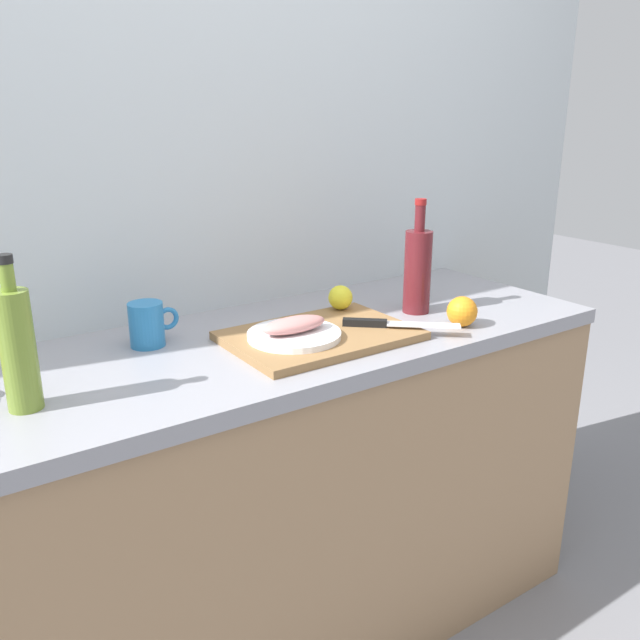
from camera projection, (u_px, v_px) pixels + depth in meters
The scene contains 11 objects.
back_wall at pixel (164, 185), 1.70m from camera, with size 3.20×0.05×2.50m, color silver.
kitchen_counter at pixel (235, 513), 1.69m from camera, with size 2.00×0.60×0.90m.
cutting_board at pixel (320, 336), 1.61m from camera, with size 0.44×0.31×0.02m, color olive.
white_plate at pixel (294, 335), 1.56m from camera, with size 0.22×0.22×0.01m, color white.
fish_fillet at pixel (294, 325), 1.55m from camera, with size 0.17×0.07×0.04m, color tan.
chef_knife at pixel (386, 323), 1.64m from camera, with size 0.24×0.21×0.02m.
lemon_0 at pixel (340, 297), 1.77m from camera, with size 0.07×0.07×0.07m, color yellow.
olive_oil_bottle at pixel (18, 348), 1.21m from camera, with size 0.06×0.06×0.30m.
wine_bottle at pixel (418, 269), 1.79m from camera, with size 0.07×0.07×0.31m.
coffee_mug_0 at pixel (148, 324), 1.55m from camera, with size 0.12×0.08×0.11m.
orange_1 at pixel (462, 311), 1.70m from camera, with size 0.08×0.08×0.08m, color orange.
Camera 1 is at (-0.64, -1.32, 1.44)m, focal length 37.01 mm.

